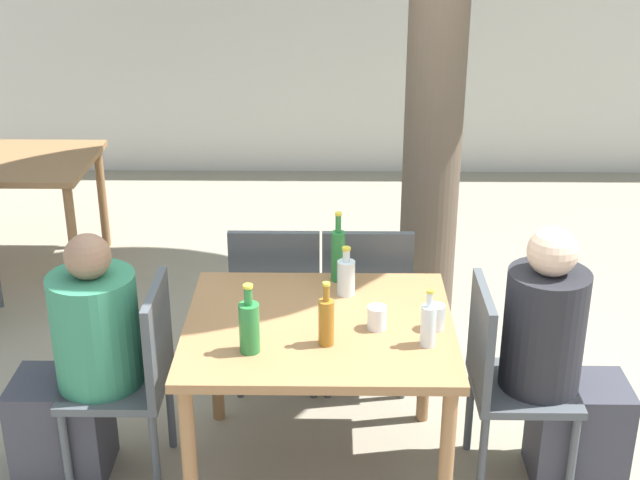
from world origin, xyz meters
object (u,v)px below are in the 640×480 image
object	(u,v)px
person_seated_0	(80,371)
green_bottle_2	(338,254)
patio_chair_1	(505,373)
drinking_glass_0	(436,317)
patio_chair_3	(366,296)
water_bottle_0	(346,276)
amber_bottle_3	(326,321)
drinking_glass_1	(377,318)
water_bottle_1	(428,324)
patio_chair_2	(276,296)
green_bottle_4	(249,326)
person_seated_1	(560,371)
dining_table_front	(319,342)
patio_chair_0	(134,370)

from	to	relation	value
person_seated_0	green_bottle_2	xyz separation A→B (m)	(1.12, 0.41, 0.38)
patio_chair_1	drinking_glass_0	world-z (taller)	patio_chair_1
patio_chair_3	drinking_glass_0	world-z (taller)	patio_chair_3
patio_chair_3	water_bottle_0	world-z (taller)	water_bottle_0
amber_bottle_3	drinking_glass_1	bearing A→B (deg)	32.46
person_seated_0	water_bottle_1	bearing A→B (deg)	83.14
amber_bottle_3	drinking_glass_0	bearing A→B (deg)	16.39
patio_chair_2	green_bottle_2	xyz separation A→B (m)	(0.31, -0.31, 0.37)
patio_chair_3	amber_bottle_3	size ratio (longest dim) A/B	3.39
water_bottle_1	drinking_glass_1	world-z (taller)	water_bottle_1
person_seated_0	drinking_glass_0	size ratio (longest dim) A/B	10.83
water_bottle_1	water_bottle_0	bearing A→B (deg)	125.59
green_bottle_2	drinking_glass_1	size ratio (longest dim) A/B	3.38
green_bottle_4	drinking_glass_0	distance (m)	0.78
patio_chair_3	drinking_glass_0	xyz separation A→B (m)	(0.26, -0.76, 0.29)
person_seated_1	green_bottle_4	bearing A→B (deg)	100.21
water_bottle_1	green_bottle_2	distance (m)	0.69
person_seated_1	patio_chair_1	bearing A→B (deg)	90.00
patio_chair_1	amber_bottle_3	world-z (taller)	amber_bottle_3
patio_chair_3	drinking_glass_1	size ratio (longest dim) A/B	9.37
water_bottle_1	dining_table_front	bearing A→B (deg)	157.91
green_bottle_4	amber_bottle_3	bearing A→B (deg)	11.31
patio_chair_2	person_seated_1	bearing A→B (deg)	150.24
dining_table_front	person_seated_0	xyz separation A→B (m)	(-1.04, -0.00, -0.15)
patio_chair_1	person_seated_0	xyz separation A→B (m)	(-1.83, -0.00, -0.01)
green_bottle_2	drinking_glass_0	bearing A→B (deg)	-48.65
patio_chair_3	amber_bottle_3	bearing A→B (deg)	77.73
amber_bottle_3	green_bottle_4	xyz separation A→B (m)	(-0.30, -0.06, 0.01)
person_seated_1	drinking_glass_1	xyz separation A→B (m)	(-0.80, -0.04, 0.28)
water_bottle_0	amber_bottle_3	xyz separation A→B (m)	(-0.09, -0.45, 0.02)
person_seated_1	green_bottle_2	world-z (taller)	person_seated_1
person_seated_0	drinking_glass_1	bearing A→B (deg)	88.09
patio_chair_0	green_bottle_4	size ratio (longest dim) A/B	3.18
patio_chair_0	green_bottle_4	world-z (taller)	green_bottle_4
patio_chair_1	amber_bottle_3	bearing A→B (deg)	102.85
patio_chair_2	drinking_glass_1	size ratio (longest dim) A/B	9.37
patio_chair_1	water_bottle_1	distance (m)	0.52
drinking_glass_0	patio_chair_0	bearing A→B (deg)	178.12
amber_bottle_3	patio_chair_3	bearing A→B (deg)	77.73
dining_table_front	green_bottle_4	size ratio (longest dim) A/B	3.88
water_bottle_0	green_bottle_4	distance (m)	0.64
drinking_glass_0	drinking_glass_1	size ratio (longest dim) A/B	1.09
patio_chair_3	water_bottle_1	xyz separation A→B (m)	(0.21, -0.90, 0.33)
patio_chair_3	green_bottle_2	size ratio (longest dim) A/B	2.77
patio_chair_2	amber_bottle_3	bearing A→B (deg)	106.01
person_seated_0	green_bottle_2	size ratio (longest dim) A/B	3.49
person_seated_1	drinking_glass_0	size ratio (longest dim) A/B	11.21
patio_chair_0	drinking_glass_1	xyz separation A→B (m)	(1.04, -0.04, 0.29)
patio_chair_2	green_bottle_2	distance (m)	0.57
dining_table_front	green_bottle_2	xyz separation A→B (m)	(0.08, 0.41, 0.22)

